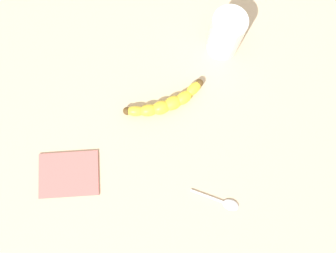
% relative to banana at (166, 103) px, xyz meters
% --- Properties ---
extents(wooden_tabletop, '(1.20, 1.20, 0.03)m').
position_rel_banana_xyz_m(wooden_tabletop, '(-0.02, -0.02, -0.03)').
color(wooden_tabletop, '#C9AD8A').
rests_on(wooden_tabletop, ground).
extents(banana, '(0.17, 0.12, 0.03)m').
position_rel_banana_xyz_m(banana, '(0.00, 0.00, 0.00)').
color(banana, yellow).
rests_on(banana, wooden_tabletop).
extents(smoothie_glass, '(0.08, 0.08, 0.13)m').
position_rel_banana_xyz_m(smoothie_glass, '(-0.10, -0.17, 0.04)').
color(smoothie_glass, silver).
rests_on(smoothie_glass, wooden_tabletop).
extents(teaspoon, '(0.11, 0.03, 0.01)m').
position_rel_banana_xyz_m(teaspoon, '(-0.18, 0.19, -0.01)').
color(teaspoon, silver).
rests_on(teaspoon, wooden_tabletop).
extents(folded_napkin, '(0.16, 0.13, 0.01)m').
position_rel_banana_xyz_m(folded_napkin, '(0.18, 0.21, -0.01)').
color(folded_napkin, '#BC6660').
rests_on(folded_napkin, wooden_tabletop).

